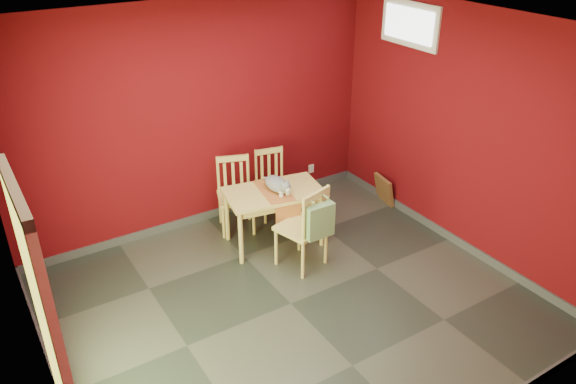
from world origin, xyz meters
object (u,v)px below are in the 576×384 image
cat (276,182)px  dining_table (274,197)px  chair_far_left (235,194)px  tote_bag (320,221)px  picture_frame (384,190)px  chair_near (305,227)px  chair_far_right (272,183)px

cat → dining_table: bearing=-160.9°
chair_far_left → tote_bag: tote_bag is taller
picture_frame → dining_table: bearing=-177.8°
chair_near → tote_bag: chair_near is taller
chair_far_left → picture_frame: size_ratio=2.36×
chair_far_left → cat: (0.25, -0.55, 0.33)m
picture_frame → tote_bag: bearing=-152.5°
cat → chair_far_right: bearing=83.4°
cat → picture_frame: 1.81m
dining_table → chair_far_left: (-0.21, 0.55, -0.14)m
chair_far_left → chair_near: 1.15m
chair_near → picture_frame: 1.85m
chair_far_left → chair_far_right: (0.55, 0.06, -0.02)m
chair_far_left → tote_bag: size_ratio=2.04×
chair_far_right → picture_frame: (1.40, -0.54, -0.25)m
chair_near → picture_frame: size_ratio=2.53×
chair_far_right → dining_table: bearing=-119.3°
chair_near → tote_bag: size_ratio=2.19×
chair_far_right → tote_bag: tote_bag is taller
chair_far_left → chair_far_right: 0.56m
chair_far_right → chair_near: 1.22m
dining_table → tote_bag: (0.08, -0.80, 0.07)m
chair_near → tote_bag: bearing=-79.8°
dining_table → chair_near: size_ratio=1.22×
dining_table → cat: 0.20m
chair_far_left → cat: 0.69m
tote_bag → picture_frame: 1.94m
chair_near → picture_frame: chair_near is taller
dining_table → chair_far_right: 0.71m
chair_near → cat: 0.65m
picture_frame → chair_far_left: bearing=166.1°
dining_table → cat: (0.03, -0.00, 0.19)m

